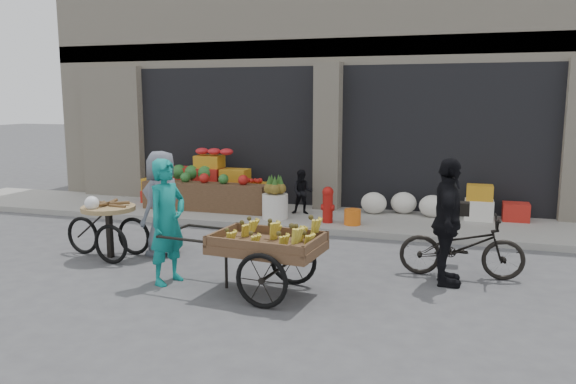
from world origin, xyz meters
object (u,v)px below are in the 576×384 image
(vendor_grey, at_px, (162,203))
(cyclist, at_px, (447,222))
(vendor_woman, at_px, (167,222))
(pineapple_bin, at_px, (275,206))
(fire_hydrant, at_px, (328,203))
(bicycle, at_px, (461,246))
(seated_person, at_px, (302,192))
(tricycle_cart, at_px, (109,223))
(banana_cart, at_px, (264,240))
(orange_bucket, at_px, (352,217))

(vendor_grey, distance_m, cyclist, 4.44)
(vendor_woman, relative_size, vendor_grey, 1.01)
(pineapple_bin, height_order, vendor_woman, vendor_woman)
(vendor_woman, relative_size, cyclist, 0.99)
(fire_hydrant, xyz_separation_m, cyclist, (2.30, -2.79, 0.37))
(bicycle, height_order, cyclist, cyclist)
(seated_person, height_order, vendor_woman, vendor_woman)
(seated_person, bearing_deg, tricycle_cart, -130.56)
(banana_cart, xyz_separation_m, vendor_grey, (-2.19, 1.27, 0.14))
(orange_bucket, xyz_separation_m, vendor_grey, (-2.63, -2.55, 0.58))
(pineapple_bin, bearing_deg, vendor_woman, -93.59)
(tricycle_cart, bearing_deg, fire_hydrant, 51.64)
(cyclist, bearing_deg, bicycle, -29.95)
(vendor_grey, bearing_deg, banana_cart, 66.35)
(seated_person, bearing_deg, orange_bucket, -40.26)
(orange_bucket, relative_size, seated_person, 0.34)
(vendor_woman, height_order, bicycle, vendor_woman)
(seated_person, bearing_deg, cyclist, -58.85)
(tricycle_cart, height_order, cyclist, cyclist)
(seated_person, relative_size, banana_cart, 0.38)
(banana_cart, xyz_separation_m, bicycle, (2.44, 1.49, -0.26))
(bicycle, bearing_deg, orange_bucket, 37.22)
(banana_cart, bearing_deg, cyclist, 31.79)
(vendor_grey, xyz_separation_m, cyclist, (4.43, -0.18, 0.02))
(vendor_woman, bearing_deg, vendor_grey, 47.89)
(seated_person, xyz_separation_m, banana_cart, (0.76, -4.53, 0.13))
(seated_person, relative_size, vendor_grey, 0.55)
(vendor_grey, xyz_separation_m, bicycle, (4.63, 0.22, -0.40))
(banana_cart, distance_m, cyclist, 2.50)
(fire_hydrant, relative_size, tricycle_cart, 0.49)
(banana_cart, relative_size, vendor_grey, 1.43)
(seated_person, distance_m, vendor_woman, 4.54)
(fire_hydrant, bearing_deg, vendor_grey, -129.28)
(tricycle_cart, relative_size, cyclist, 0.83)
(pineapple_bin, relative_size, seated_person, 0.56)
(fire_hydrant, height_order, vendor_grey, vendor_grey)
(tricycle_cart, bearing_deg, cyclist, 7.66)
(cyclist, bearing_deg, vendor_grey, 84.23)
(fire_hydrant, height_order, bicycle, bicycle)
(seated_person, relative_size, cyclist, 0.53)
(pineapple_bin, xyz_separation_m, bicycle, (3.60, -2.44, 0.08))
(orange_bucket, relative_size, cyclist, 0.18)
(vendor_grey, bearing_deg, bicycle, 99.21)
(banana_cart, xyz_separation_m, tricycle_cart, (-2.92, 0.87, -0.15))
(orange_bucket, height_order, tricycle_cart, tricycle_cart)
(orange_bucket, height_order, cyclist, cyclist)
(fire_hydrant, bearing_deg, tricycle_cart, -133.55)
(pineapple_bin, height_order, banana_cart, banana_cart)
(orange_bucket, relative_size, vendor_woman, 0.19)
(pineapple_bin, distance_m, fire_hydrant, 1.11)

